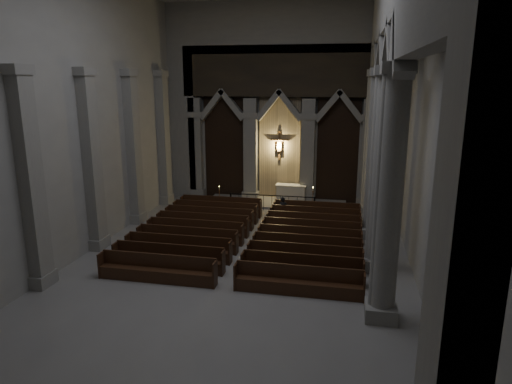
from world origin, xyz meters
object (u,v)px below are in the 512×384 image
candle_stand_right (312,205)px  pews (251,239)px  worshipper (283,209)px  altar (291,192)px  candle_stand_left (219,200)px  altar_rail (272,200)px

candle_stand_right → pews: (-2.36, -6.07, -0.07)m
pews → worshipper: bearing=77.1°
altar → worshipper: bearing=-88.9°
candle_stand_left → worshipper: bearing=-28.9°
altar → candle_stand_right: size_ratio=1.26×
altar_rail → candle_stand_right: size_ratio=3.34×
altar → candle_stand_left: 4.52m
altar → worshipper: worshipper is taller
candle_stand_left → candle_stand_right: candle_stand_right is taller
candle_stand_right → worshipper: candle_stand_right is taller
altar → worshipper: size_ratio=1.43×
altar → candle_stand_right: candle_stand_right is taller
altar_rail → candle_stand_right: (2.36, 0.24, -0.25)m
altar_rail → candle_stand_right: bearing=5.7°
pews → worshipper: 4.14m
altar → altar_rail: size_ratio=0.38×
altar → worshipper: 4.03m
candle_stand_right → pews: candle_stand_right is taller
altar → pews: bearing=-96.0°
candle_stand_left → candle_stand_right: (5.69, -0.31, 0.08)m
candle_stand_left → altar_rail: bearing=-9.3°
candle_stand_left → pews: candle_stand_left is taller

